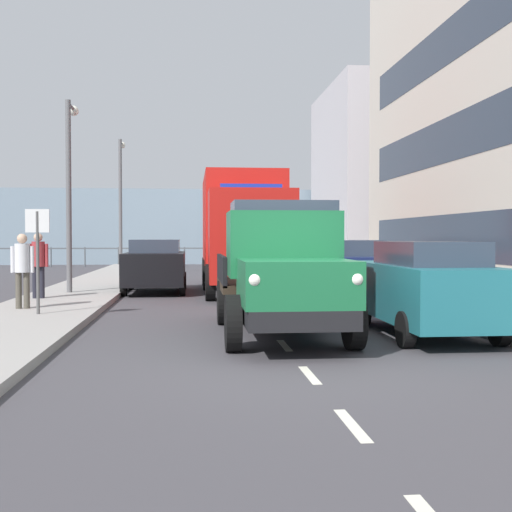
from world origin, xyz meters
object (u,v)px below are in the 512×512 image
(pedestrian_with_bag, at_px, (22,264))
(car_red_kerbside_2, at_px, (313,263))
(pedestrian_couple_a, at_px, (38,260))
(lamp_post_far, at_px, (121,193))
(truck_vintage_green, at_px, (283,272))
(car_black_oppositeside_0, at_px, (155,265))
(lorry_cargo_red, at_px, (243,229))
(street_sign, at_px, (38,243))
(lamp_post_promenade, at_px, (70,177))
(car_silver_kerbside_3, at_px, (288,258))
(car_navy_kerbside_1, at_px, (347,270))
(car_teal_kerbside_near, at_px, (425,287))

(pedestrian_with_bag, bearing_deg, car_red_kerbside_2, -138.53)
(pedestrian_couple_a, xyz_separation_m, lamp_post_far, (-0.79, -13.04, 2.69))
(truck_vintage_green, relative_size, car_black_oppositeside_0, 1.42)
(lorry_cargo_red, relative_size, lamp_post_far, 1.32)
(car_black_oppositeside_0, height_order, street_sign, street_sign)
(pedestrian_with_bag, distance_m, pedestrian_couple_a, 2.59)
(lorry_cargo_red, xyz_separation_m, car_red_kerbside_2, (-2.58, -1.42, -1.18))
(lamp_post_promenade, bearing_deg, car_black_oppositeside_0, -152.87)
(lorry_cargo_red, distance_m, car_silver_kerbside_3, 7.82)
(lorry_cargo_red, xyz_separation_m, street_sign, (4.95, 6.88, -0.39))
(car_navy_kerbside_1, relative_size, lamp_post_far, 0.62)
(car_red_kerbside_2, bearing_deg, lamp_post_far, -48.00)
(car_navy_kerbside_1, height_order, pedestrian_with_bag, pedestrian_with_bag)
(pedestrian_with_bag, height_order, pedestrian_couple_a, pedestrian_couple_a)
(lorry_cargo_red, height_order, lamp_post_far, lamp_post_far)
(car_silver_kerbside_3, bearing_deg, car_red_kerbside_2, 90.00)
(street_sign, bearing_deg, pedestrian_with_bag, -61.51)
(truck_vintage_green, bearing_deg, car_navy_kerbside_1, -113.59)
(lorry_cargo_red, relative_size, car_red_kerbside_2, 1.96)
(car_silver_kerbside_3, bearing_deg, lorry_cargo_red, 70.50)
(pedestrian_couple_a, height_order, street_sign, street_sign)
(car_navy_kerbside_1, bearing_deg, street_sign, 22.88)
(truck_vintage_green, distance_m, pedestrian_couple_a, 8.70)
(car_navy_kerbside_1, bearing_deg, lamp_post_promenade, -17.86)
(lamp_post_far, bearing_deg, pedestrian_with_bag, 87.96)
(lamp_post_promenade, relative_size, lamp_post_far, 0.92)
(lamp_post_promenade, bearing_deg, lamp_post_far, -91.66)
(truck_vintage_green, relative_size, pedestrian_couple_a, 3.20)
(truck_vintage_green, xyz_separation_m, car_teal_kerbside_near, (-2.64, -0.04, -0.28))
(pedestrian_with_bag, bearing_deg, car_teal_kerbside_near, 154.25)
(lorry_cargo_red, height_order, car_teal_kerbside_near, lorry_cargo_red)
(lorry_cargo_red, relative_size, car_black_oppositeside_0, 2.07)
(car_teal_kerbside_near, distance_m, car_navy_kerbside_1, 5.99)
(pedestrian_couple_a, bearing_deg, car_teal_kerbside_near, 142.18)
(lorry_cargo_red, distance_m, street_sign, 8.49)
(truck_vintage_green, relative_size, lamp_post_promenade, 0.98)
(lorry_cargo_red, distance_m, pedestrian_couple_a, 6.68)
(car_red_kerbside_2, height_order, car_silver_kerbside_3, same)
(car_navy_kerbside_1, height_order, lamp_post_far, lamp_post_far)
(pedestrian_with_bag, relative_size, street_sign, 0.77)
(car_silver_kerbside_3, bearing_deg, lamp_post_far, -18.59)
(car_silver_kerbside_3, distance_m, car_black_oppositeside_0, 9.01)
(pedestrian_with_bag, relative_size, lamp_post_far, 0.28)
(truck_vintage_green, bearing_deg, pedestrian_couple_a, -48.73)
(car_red_kerbside_2, height_order, car_black_oppositeside_0, same)
(truck_vintage_green, relative_size, pedestrian_with_bag, 3.26)
(car_teal_kerbside_near, relative_size, pedestrian_with_bag, 2.43)
(car_black_oppositeside_0, relative_size, lamp_post_far, 0.64)
(lorry_cargo_red, distance_m, car_black_oppositeside_0, 3.09)
(lorry_cargo_red, xyz_separation_m, lamp_post_far, (5.00, -9.84, 1.80))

